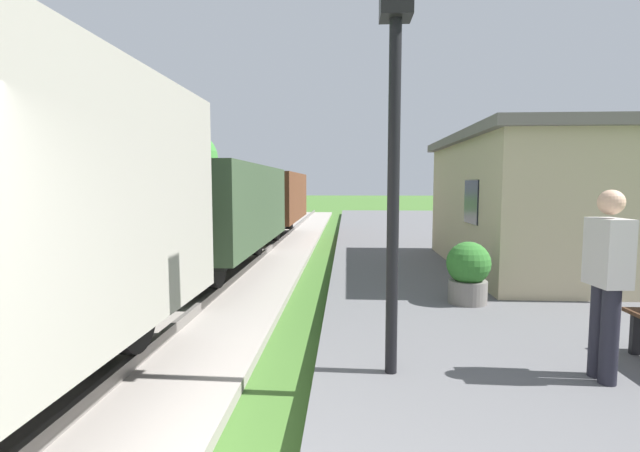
{
  "coord_description": "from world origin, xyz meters",
  "views": [
    {
      "loc": [
        0.5,
        -0.94,
        2.01
      ],
      "look_at": [
        -0.13,
        9.93,
        1.02
      ],
      "focal_mm": 26.0,
      "sensor_mm": 36.0,
      "label": 1
    }
  ],
  "objects_px": {
    "tree_trackside_far": "(1,103)",
    "tree_field_distant": "(187,160)",
    "freight_train": "(197,210)",
    "station_hut": "(536,201)",
    "lamp_post_near": "(395,94)",
    "person_waiting": "(607,278)",
    "potted_planter": "(468,271)",
    "tree_field_left": "(74,141)"
  },
  "relations": [
    {
      "from": "tree_trackside_far",
      "to": "tree_field_distant",
      "type": "height_order",
      "value": "tree_trackside_far"
    },
    {
      "from": "freight_train",
      "to": "station_hut",
      "type": "bearing_deg",
      "value": 8.11
    },
    {
      "from": "lamp_post_near",
      "to": "person_waiting",
      "type": "bearing_deg",
      "value": -1.76
    },
    {
      "from": "station_hut",
      "to": "potted_planter",
      "type": "bearing_deg",
      "value": -125.64
    },
    {
      "from": "station_hut",
      "to": "tree_trackside_far",
      "type": "bearing_deg",
      "value": 174.08
    },
    {
      "from": "station_hut",
      "to": "tree_field_left",
      "type": "xyz_separation_m",
      "value": [
        -14.19,
        7.31,
        1.97
      ]
    },
    {
      "from": "potted_planter",
      "to": "station_hut",
      "type": "bearing_deg",
      "value": 54.36
    },
    {
      "from": "person_waiting",
      "to": "tree_field_distant",
      "type": "height_order",
      "value": "tree_field_distant"
    },
    {
      "from": "tree_field_left",
      "to": "freight_train",
      "type": "bearing_deg",
      "value": -48.23
    },
    {
      "from": "person_waiting",
      "to": "tree_field_distant",
      "type": "relative_size",
      "value": 0.34
    },
    {
      "from": "lamp_post_near",
      "to": "tree_field_distant",
      "type": "relative_size",
      "value": 0.74
    },
    {
      "from": "person_waiting",
      "to": "tree_field_left",
      "type": "xyz_separation_m",
      "value": [
        -12.59,
        12.92,
        2.44
      ]
    },
    {
      "from": "tree_trackside_far",
      "to": "tree_field_distant",
      "type": "xyz_separation_m",
      "value": [
        -0.28,
        14.02,
        -0.64
      ]
    },
    {
      "from": "freight_train",
      "to": "potted_planter",
      "type": "bearing_deg",
      "value": -22.79
    },
    {
      "from": "potted_planter",
      "to": "tree_field_left",
      "type": "relative_size",
      "value": 0.15
    },
    {
      "from": "tree_trackside_far",
      "to": "person_waiting",
      "type": "bearing_deg",
      "value": -32.65
    },
    {
      "from": "tree_trackside_far",
      "to": "freight_train",
      "type": "bearing_deg",
      "value": -22.02
    },
    {
      "from": "lamp_post_near",
      "to": "tree_field_left",
      "type": "distance_m",
      "value": 16.76
    },
    {
      "from": "station_hut",
      "to": "potted_planter",
      "type": "distance_m",
      "value": 3.73
    },
    {
      "from": "station_hut",
      "to": "lamp_post_near",
      "type": "xyz_separation_m",
      "value": [
        -3.48,
        -5.56,
        1.15
      ]
    },
    {
      "from": "station_hut",
      "to": "tree_field_distant",
      "type": "xyz_separation_m",
      "value": [
        -12.65,
        15.3,
        1.69
      ]
    },
    {
      "from": "lamp_post_near",
      "to": "tree_trackside_far",
      "type": "relative_size",
      "value": 0.59
    },
    {
      "from": "person_waiting",
      "to": "lamp_post_near",
      "type": "xyz_separation_m",
      "value": [
        -1.88,
        0.06,
        1.62
      ]
    },
    {
      "from": "lamp_post_near",
      "to": "tree_trackside_far",
      "type": "distance_m",
      "value": 11.27
    },
    {
      "from": "freight_train",
      "to": "lamp_post_near",
      "type": "xyz_separation_m",
      "value": [
        3.32,
        -4.59,
        1.3
      ]
    },
    {
      "from": "freight_train",
      "to": "person_waiting",
      "type": "bearing_deg",
      "value": -41.8
    },
    {
      "from": "station_hut",
      "to": "tree_field_distant",
      "type": "height_order",
      "value": "tree_field_distant"
    },
    {
      "from": "station_hut",
      "to": "potted_planter",
      "type": "xyz_separation_m",
      "value": [
        -2.11,
        -2.94,
        -0.93
      ]
    },
    {
      "from": "person_waiting",
      "to": "lamp_post_near",
      "type": "bearing_deg",
      "value": -5.99
    },
    {
      "from": "tree_field_distant",
      "to": "tree_trackside_far",
      "type": "bearing_deg",
      "value": -88.84
    },
    {
      "from": "potted_planter",
      "to": "tree_field_distant",
      "type": "bearing_deg",
      "value": 120.02
    },
    {
      "from": "person_waiting",
      "to": "tree_trackside_far",
      "type": "relative_size",
      "value": 0.27
    },
    {
      "from": "tree_field_distant",
      "to": "station_hut",
      "type": "bearing_deg",
      "value": -50.43
    },
    {
      "from": "tree_field_left",
      "to": "potted_planter",
      "type": "bearing_deg",
      "value": -40.3
    },
    {
      "from": "potted_planter",
      "to": "lamp_post_near",
      "type": "distance_m",
      "value": 3.61
    },
    {
      "from": "freight_train",
      "to": "tree_trackside_far",
      "type": "height_order",
      "value": "tree_trackside_far"
    },
    {
      "from": "tree_trackside_far",
      "to": "lamp_post_near",
      "type": "bearing_deg",
      "value": -37.6
    },
    {
      "from": "tree_field_left",
      "to": "lamp_post_near",
      "type": "bearing_deg",
      "value": -50.23
    },
    {
      "from": "lamp_post_near",
      "to": "tree_field_distant",
      "type": "height_order",
      "value": "tree_field_distant"
    },
    {
      "from": "tree_field_distant",
      "to": "potted_planter",
      "type": "bearing_deg",
      "value": -59.98
    },
    {
      "from": "freight_train",
      "to": "tree_field_left",
      "type": "bearing_deg",
      "value": 131.77
    },
    {
      "from": "station_hut",
      "to": "person_waiting",
      "type": "relative_size",
      "value": 3.39
    }
  ]
}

